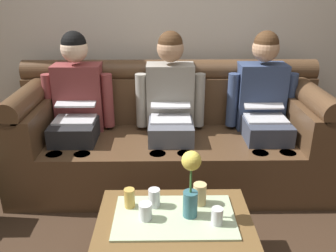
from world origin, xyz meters
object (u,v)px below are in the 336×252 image
person_right (263,104)px  flower_vase (191,181)px  coffee_table (174,225)px  cup_far_right (154,198)px  person_left (77,105)px  person_middle (170,105)px  cup_near_right (130,198)px  cup_far_center (200,194)px  couch (170,138)px  cup_near_left (145,211)px  cup_far_left (217,216)px

person_right → flower_vase: bearing=-121.6°
coffee_table → cup_far_right: size_ratio=7.79×
person_right → cup_far_right: person_right is taller
person_left → person_middle: size_ratio=1.00×
cup_near_right → cup_far_center: (0.40, 0.03, 0.01)m
person_left → person_right: size_ratio=1.00×
couch → cup_near_left: size_ratio=26.24×
person_middle → cup_near_left: size_ratio=13.04×
person_middle → cup_near_left: person_middle is taller
coffee_table → cup_far_left: (0.22, -0.07, 0.11)m
cup_far_center → person_right: bearing=58.1°
person_left → cup_far_right: person_left is taller
coffee_table → person_middle: bearing=90.0°
person_right → cup_near_right: size_ratio=10.82×
coffee_table → flower_vase: 0.29m
person_left → flower_vase: person_left is taller
person_middle → cup_near_left: (-0.16, -1.09, -0.23)m
couch → cup_far_left: couch is taller
person_middle → cup_near_right: bearing=-104.2°
person_right → person_middle: bearing=-180.0°
couch → cup_far_right: couch is taller
person_left → cup_far_left: bearing=-49.8°
flower_vase → cup_near_right: 0.38m
cup_far_center → flower_vase: bearing=-119.1°
person_left → cup_near_right: size_ratio=10.82×
cup_far_left → person_right: bearing=65.4°
person_right → cup_far_right: bearing=-131.1°
person_middle → cup_far_left: size_ratio=12.97×
cup_near_right → cup_far_left: size_ratio=1.20×
couch → person_middle: 0.29m
couch → person_right: 0.80m
cup_near_right → cup_far_center: bearing=3.6°
person_right → cup_near_right: bearing=-135.3°
person_middle → cup_near_right: 1.04m
couch → flower_vase: size_ratio=6.35×
person_left → cup_far_right: (0.63, -0.98, -0.22)m
cup_near_right → cup_far_right: bearing=1.7°
person_right → couch: bearing=179.7°
person_left → flower_vase: 1.35m
person_left → person_right: (1.49, 0.00, -0.00)m
couch → cup_far_right: 0.99m
couch → person_left: bearing=-179.6°
flower_vase → cup_near_right: size_ratio=3.43×
cup_near_left → cup_far_right: bearing=69.0°
person_middle → person_right: bearing=0.0°
cup_far_left → person_middle: bearing=100.9°
cup_near_left → cup_far_left: (0.38, -0.05, 0.00)m
cup_far_center → cup_far_right: (-0.26, -0.02, -0.01)m
person_left → couch: bearing=0.4°
flower_vase → cup_far_left: (0.14, -0.07, -0.17)m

